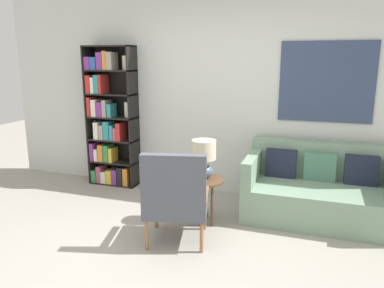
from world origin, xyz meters
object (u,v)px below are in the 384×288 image
Objects in this scene: side_table at (204,185)px; armchair at (175,196)px; bookshelf at (109,121)px; couch at (318,191)px; table_lamp at (204,156)px.

armchair is at bearing -100.38° from side_table.
bookshelf is at bearing 137.45° from armchair.
side_table is at bearing 79.62° from armchair.
bookshelf reaches higher than couch.
side_table is at bearing -154.19° from couch.
side_table is at bearing -27.07° from bookshelf.
side_table is 1.19× the size of table_lamp.
table_lamp is (0.09, 0.64, 0.24)m from armchair.
side_table is (-1.21, -0.59, 0.13)m from couch.
armchair reaches higher than couch.
bookshelf reaches higher than armchair.
couch is at bearing 41.71° from armchair.
side_table is at bearing -72.42° from table_lamp.
armchair is 0.69m from table_lamp.
bookshelf reaches higher than table_lamp.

